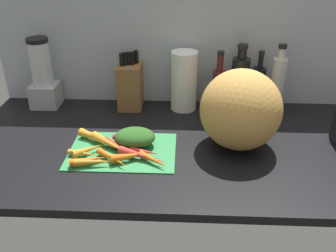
{
  "coord_description": "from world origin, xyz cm",
  "views": [
    {
      "loc": [
        -2.53,
        -119.19,
        70.82
      ],
      "look_at": [
        -7.64,
        -6.27,
        10.0
      ],
      "focal_mm": 39.28,
      "sensor_mm": 36.0,
      "label": 1
    }
  ],
  "objects_px": {
    "paper_towel_roll": "(184,81)",
    "carrot_3": "(88,160)",
    "carrot_11": "(145,152)",
    "carrot_1": "(110,144)",
    "carrot_12": "(96,137)",
    "bottle_2": "(258,87)",
    "cutting_board": "(122,151)",
    "carrot_2": "(117,146)",
    "carrot_5": "(112,158)",
    "bottle_3": "(277,84)",
    "carrot_10": "(153,160)",
    "bottle_1": "(239,83)",
    "winter_squash": "(241,110)",
    "carrot_7": "(84,154)",
    "carrot_4": "(93,162)",
    "carrot_6": "(88,150)",
    "carrot_0": "(142,156)",
    "bottle_0": "(218,89)",
    "blender_appliance": "(43,78)",
    "carrot_8": "(131,144)",
    "knife_block": "(130,85)",
    "carrot_9": "(131,156)"
  },
  "relations": [
    {
      "from": "carrot_1",
      "to": "bottle_1",
      "type": "height_order",
      "value": "bottle_1"
    },
    {
      "from": "winter_squash",
      "to": "bottle_1",
      "type": "height_order",
      "value": "bottle_1"
    },
    {
      "from": "carrot_2",
      "to": "carrot_6",
      "type": "bearing_deg",
      "value": -165.27
    },
    {
      "from": "carrot_2",
      "to": "blender_appliance",
      "type": "bearing_deg",
      "value": 135.31
    },
    {
      "from": "carrot_10",
      "to": "paper_towel_roll",
      "type": "height_order",
      "value": "paper_towel_roll"
    },
    {
      "from": "carrot_12",
      "to": "bottle_2",
      "type": "distance_m",
      "value": 0.74
    },
    {
      "from": "carrot_8",
      "to": "carrot_9",
      "type": "relative_size",
      "value": 1.29
    },
    {
      "from": "carrot_8",
      "to": "carrot_4",
      "type": "bearing_deg",
      "value": -132.42
    },
    {
      "from": "carrot_1",
      "to": "carrot_7",
      "type": "relative_size",
      "value": 1.51
    },
    {
      "from": "carrot_5",
      "to": "bottle_3",
      "type": "relative_size",
      "value": 0.48
    },
    {
      "from": "paper_towel_roll",
      "to": "carrot_4",
      "type": "bearing_deg",
      "value": -121.9
    },
    {
      "from": "carrot_5",
      "to": "winter_squash",
      "type": "relative_size",
      "value": 0.5
    },
    {
      "from": "winter_squash",
      "to": "bottle_3",
      "type": "bearing_deg",
      "value": 56.65
    },
    {
      "from": "carrot_0",
      "to": "carrot_6",
      "type": "bearing_deg",
      "value": 170.55
    },
    {
      "from": "carrot_7",
      "to": "carrot_10",
      "type": "distance_m",
      "value": 0.25
    },
    {
      "from": "carrot_1",
      "to": "carrot_4",
      "type": "relative_size",
      "value": 1.35
    },
    {
      "from": "winter_squash",
      "to": "carrot_3",
      "type": "bearing_deg",
      "value": -163.19
    },
    {
      "from": "carrot_1",
      "to": "knife_block",
      "type": "relative_size",
      "value": 0.69
    },
    {
      "from": "carrot_2",
      "to": "carrot_3",
      "type": "distance_m",
      "value": 0.12
    },
    {
      "from": "cutting_board",
      "to": "blender_appliance",
      "type": "relative_size",
      "value": 1.24
    },
    {
      "from": "bottle_1",
      "to": "carrot_11",
      "type": "bearing_deg",
      "value": -133.37
    },
    {
      "from": "carrot_8",
      "to": "paper_towel_roll",
      "type": "xyz_separation_m",
      "value": [
        0.19,
        0.36,
        0.11
      ]
    },
    {
      "from": "carrot_11",
      "to": "blender_appliance",
      "type": "height_order",
      "value": "blender_appliance"
    },
    {
      "from": "cutting_board",
      "to": "carrot_7",
      "type": "distance_m",
      "value": 0.14
    },
    {
      "from": "carrot_8",
      "to": "carrot_10",
      "type": "height_order",
      "value": "carrot_10"
    },
    {
      "from": "carrot_0",
      "to": "bottle_0",
      "type": "height_order",
      "value": "bottle_0"
    },
    {
      "from": "winter_squash",
      "to": "bottle_0",
      "type": "distance_m",
      "value": 0.3
    },
    {
      "from": "cutting_board",
      "to": "carrot_2",
      "type": "relative_size",
      "value": 3.19
    },
    {
      "from": "carrot_3",
      "to": "carrot_6",
      "type": "xyz_separation_m",
      "value": [
        -0.02,
        0.06,
        0.0
      ]
    },
    {
      "from": "bottle_2",
      "to": "carrot_12",
      "type": "bearing_deg",
      "value": -151.89
    },
    {
      "from": "carrot_5",
      "to": "bottle_1",
      "type": "relative_size",
      "value": 0.49
    },
    {
      "from": "carrot_10",
      "to": "winter_squash",
      "type": "relative_size",
      "value": 0.41
    },
    {
      "from": "blender_appliance",
      "to": "bottle_2",
      "type": "bearing_deg",
      "value": 1.29
    },
    {
      "from": "carrot_5",
      "to": "blender_appliance",
      "type": "distance_m",
      "value": 0.6
    },
    {
      "from": "bottle_2",
      "to": "carrot_8",
      "type": "bearing_deg",
      "value": -143.12
    },
    {
      "from": "cutting_board",
      "to": "carrot_10",
      "type": "height_order",
      "value": "carrot_10"
    },
    {
      "from": "cutting_board",
      "to": "bottle_2",
      "type": "height_order",
      "value": "bottle_2"
    },
    {
      "from": "carrot_3",
      "to": "paper_towel_roll",
      "type": "distance_m",
      "value": 0.57
    },
    {
      "from": "knife_block",
      "to": "carrot_7",
      "type": "bearing_deg",
      "value": -103.94
    },
    {
      "from": "carrot_2",
      "to": "bottle_2",
      "type": "height_order",
      "value": "bottle_2"
    },
    {
      "from": "carrot_4",
      "to": "carrot_5",
      "type": "distance_m",
      "value": 0.07
    },
    {
      "from": "carrot_6",
      "to": "paper_towel_roll",
      "type": "xyz_separation_m",
      "value": [
        0.33,
        0.4,
        0.11
      ]
    },
    {
      "from": "bottle_1",
      "to": "carrot_10",
      "type": "bearing_deg",
      "value": -126.86
    },
    {
      "from": "carrot_10",
      "to": "bottle_3",
      "type": "height_order",
      "value": "bottle_3"
    },
    {
      "from": "carrot_11",
      "to": "carrot_1",
      "type": "bearing_deg",
      "value": 163.77
    },
    {
      "from": "paper_towel_roll",
      "to": "carrot_3",
      "type": "bearing_deg",
      "value": -124.23
    },
    {
      "from": "carrot_6",
      "to": "winter_squash",
      "type": "xyz_separation_m",
      "value": [
        0.54,
        0.09,
        0.12
      ]
    },
    {
      "from": "carrot_8",
      "to": "carrot_1",
      "type": "bearing_deg",
      "value": -175.42
    },
    {
      "from": "carrot_4",
      "to": "bottle_3",
      "type": "bearing_deg",
      "value": 33.65
    },
    {
      "from": "carrot_10",
      "to": "bottle_2",
      "type": "height_order",
      "value": "bottle_2"
    }
  ]
}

